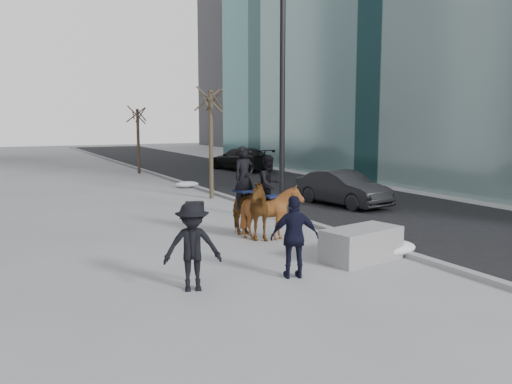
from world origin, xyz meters
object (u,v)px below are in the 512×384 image
planter (361,244)px  car_near (343,188)px  mounted_left (246,204)px  mounted_right (271,206)px

planter → car_near: size_ratio=0.48×
mounted_left → planter: bearing=-67.8°
mounted_left → mounted_right: mounted_left is taller
planter → mounted_right: bearing=105.4°
car_near → mounted_right: size_ratio=1.74×
car_near → mounted_right: 6.58m
car_near → mounted_left: size_ratio=1.58×
car_near → planter: bearing=-131.3°
planter → mounted_left: mounted_left is taller
car_near → mounted_right: bearing=-151.9°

